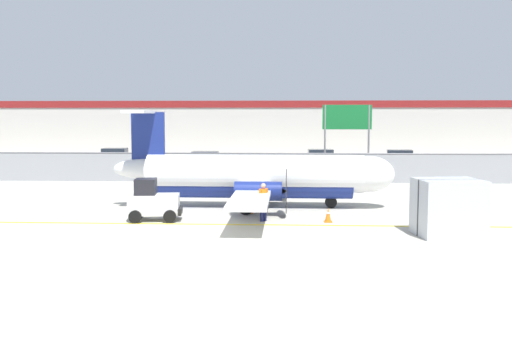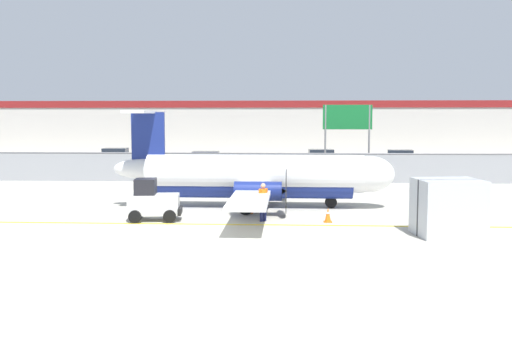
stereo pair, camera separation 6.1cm
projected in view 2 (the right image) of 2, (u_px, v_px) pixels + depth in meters
ground_plane at (232, 224)px, 24.44m from camera, size 140.00×140.00×0.01m
perimeter_fence at (253, 167)px, 40.24m from camera, size 98.00×0.10×2.10m
parking_lot_strip at (261, 167)px, 51.77m from camera, size 98.00×17.00×0.12m
background_building at (268, 128)px, 69.86m from camera, size 91.00×8.10×6.50m
commuter_airplane at (260, 176)px, 28.92m from camera, size 14.31×16.01×4.92m
baggage_tug at (153, 202)px, 25.30m from camera, size 2.44×1.59×1.88m
ground_crew_worker at (263, 200)px, 25.13m from camera, size 0.48×0.48×1.70m
cargo_container at (448, 208)px, 22.06m from camera, size 2.63×2.29×2.20m
traffic_cone_near_left at (249, 207)px, 27.27m from camera, size 0.36×0.36×0.64m
traffic_cone_near_right at (328, 215)px, 24.96m from camera, size 0.36×0.36×0.64m
traffic_cone_far_left at (331, 198)px, 30.31m from camera, size 0.36×0.36×0.64m
parked_car_0 at (114, 157)px, 53.65m from camera, size 4.27×2.15×1.58m
parked_car_1 at (204, 161)px, 48.48m from camera, size 4.23×2.07×1.58m
parked_car_2 at (320, 158)px, 51.53m from camera, size 4.27×2.14×1.58m
parked_car_3 at (401, 159)px, 50.77m from camera, size 4.38×2.42×1.58m
highway_sign at (347, 123)px, 41.78m from camera, size 3.60×0.14×5.50m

